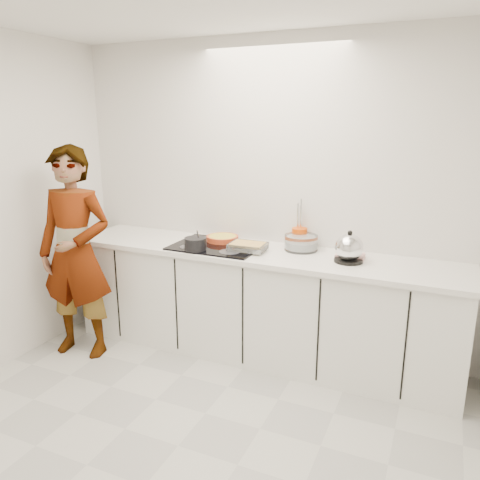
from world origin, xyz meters
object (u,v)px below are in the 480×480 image
at_px(hob, 217,246).
at_px(kettle, 349,249).
at_px(tart_dish, 222,238).
at_px(baking_dish, 248,246).
at_px(utensil_crock, 299,237).
at_px(mixing_bowl, 301,243).
at_px(cook, 76,253).
at_px(saucepan, 195,244).

xyz_separation_m(hob, kettle, (1.08, 0.02, 0.09)).
distance_m(tart_dish, baking_dish, 0.35).
height_order(hob, utensil_crock, utensil_crock).
relative_size(hob, kettle, 2.66).
height_order(mixing_bowl, cook, cook).
relative_size(tart_dish, baking_dish, 1.22).
bearing_deg(cook, tart_dish, 23.81).
bearing_deg(tart_dish, saucepan, -102.76).
xyz_separation_m(saucepan, mixing_bowl, (0.76, 0.38, -0.01)).
bearing_deg(tart_dish, mixing_bowl, 3.46).
bearing_deg(utensil_crock, mixing_bowl, -65.00).
bearing_deg(tart_dish, hob, -81.53).
xyz_separation_m(saucepan, baking_dish, (0.39, 0.17, -0.02)).
xyz_separation_m(baking_dish, kettle, (0.79, 0.05, 0.06)).
relative_size(utensil_crock, cook, 0.09).
bearing_deg(baking_dish, saucepan, -156.42).
xyz_separation_m(tart_dish, saucepan, (-0.08, -0.34, 0.02)).
height_order(tart_dish, mixing_bowl, mixing_bowl).
height_order(hob, saucepan, saucepan).
bearing_deg(baking_dish, utensil_crock, 42.47).
height_order(baking_dish, kettle, kettle).
relative_size(hob, saucepan, 3.57).
relative_size(mixing_bowl, kettle, 1.19).
bearing_deg(mixing_bowl, cook, -156.95).
height_order(mixing_bowl, kettle, kettle).
bearing_deg(hob, utensil_crock, 23.98).
bearing_deg(utensil_crock, kettle, -29.45).
xyz_separation_m(kettle, cook, (-2.11, -0.56, -0.14)).
relative_size(mixing_bowl, cook, 0.18).
bearing_deg(utensil_crock, baking_dish, -137.53).
relative_size(kettle, cook, 0.15).
bearing_deg(baking_dish, kettle, 3.29).
distance_m(baking_dish, cook, 1.41).
xyz_separation_m(tart_dish, mixing_bowl, (0.69, 0.04, 0.02)).
bearing_deg(cook, baking_dish, 11.00).
distance_m(hob, tart_dish, 0.14).
bearing_deg(utensil_crock, tart_dish, -167.99).
distance_m(saucepan, cook, 1.00).
height_order(hob, cook, cook).
bearing_deg(hob, cook, -152.30).
height_order(saucepan, baking_dish, saucepan).
bearing_deg(tart_dish, kettle, -6.36).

